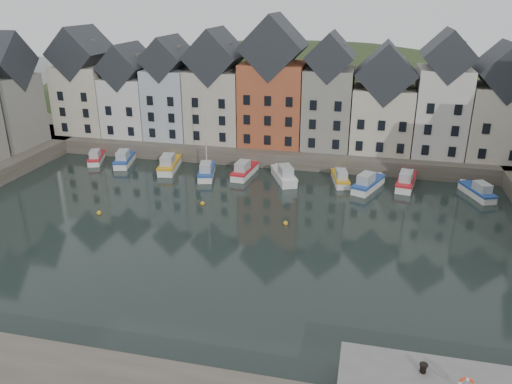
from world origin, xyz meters
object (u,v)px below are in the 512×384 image
(boat_d, at_px, (206,171))
(life_ring_post, at_px, (466,384))
(boat_a, at_px, (96,158))
(mooring_bollard, at_px, (423,368))

(boat_d, bearing_deg, life_ring_post, -66.52)
(boat_d, height_order, life_ring_post, boat_d)
(boat_a, relative_size, life_ring_post, 4.29)
(boat_d, bearing_deg, boat_a, 159.17)
(life_ring_post, bearing_deg, mooring_bollard, 144.26)
(boat_a, height_order, life_ring_post, life_ring_post)
(boat_d, relative_size, life_ring_post, 8.80)
(boat_a, bearing_deg, life_ring_post, -60.66)
(boat_a, xyz_separation_m, mooring_bollard, (41.22, -35.91, 1.70))
(boat_a, xyz_separation_m, boat_d, (17.04, -2.27, 0.13))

